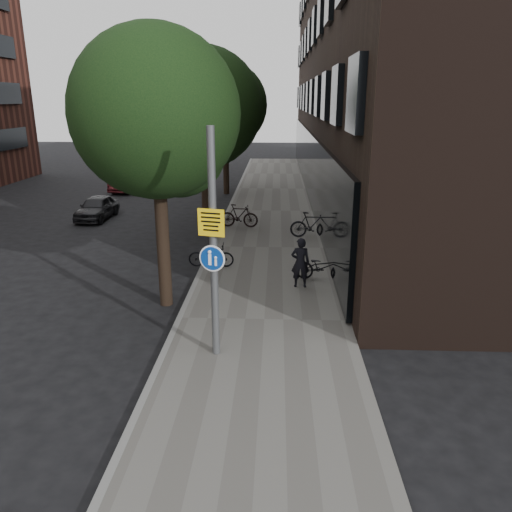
# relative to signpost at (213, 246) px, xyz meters

# --- Properties ---
(ground) EXTENTS (120.00, 120.00, 0.00)m
(ground) POSITION_rel_signpost_xyz_m (0.80, -1.46, -2.66)
(ground) COLOR black
(ground) RESTS_ON ground
(sidewalk) EXTENTS (4.50, 60.00, 0.12)m
(sidewalk) POSITION_rel_signpost_xyz_m (1.05, 8.54, -2.60)
(sidewalk) COLOR #605D58
(sidewalk) RESTS_ON ground
(curb_edge) EXTENTS (0.15, 60.00, 0.13)m
(curb_edge) POSITION_rel_signpost_xyz_m (-1.20, 8.54, -2.60)
(curb_edge) COLOR slate
(curb_edge) RESTS_ON ground
(building_right_dark_brick) EXTENTS (12.00, 40.00, 18.00)m
(building_right_dark_brick) POSITION_rel_signpost_xyz_m (9.30, 20.54, 6.34)
(building_right_dark_brick) COLOR black
(building_right_dark_brick) RESTS_ON ground
(street_tree_near) EXTENTS (4.40, 4.40, 7.50)m
(street_tree_near) POSITION_rel_signpost_xyz_m (-1.73, 3.18, 2.45)
(street_tree_near) COLOR black
(street_tree_near) RESTS_ON ground
(street_tree_mid) EXTENTS (5.00, 5.00, 7.80)m
(street_tree_mid) POSITION_rel_signpost_xyz_m (-1.73, 11.68, 2.45)
(street_tree_mid) COLOR black
(street_tree_mid) RESTS_ON ground
(street_tree_far) EXTENTS (5.00, 5.00, 7.80)m
(street_tree_far) POSITION_rel_signpost_xyz_m (-1.73, 20.68, 2.45)
(street_tree_far) COLOR black
(street_tree_far) RESTS_ON ground
(signpost) EXTENTS (0.57, 0.17, 5.03)m
(signpost) POSITION_rel_signpost_xyz_m (0.00, 0.00, 0.00)
(signpost) COLOR #595B5E
(signpost) RESTS_ON sidewalk
(pedestrian) EXTENTS (0.58, 0.39, 1.56)m
(pedestrian) POSITION_rel_signpost_xyz_m (2.07, 4.30, -1.76)
(pedestrian) COLOR black
(pedestrian) RESTS_ON sidewalk
(parked_bike_facade_near) EXTENTS (1.83, 1.01, 0.91)m
(parked_bike_facade_near) POSITION_rel_signpost_xyz_m (2.80, 4.87, -2.09)
(parked_bike_facade_near) COLOR black
(parked_bike_facade_near) RESTS_ON sidewalk
(parked_bike_facade_far) EXTENTS (1.82, 0.61, 1.08)m
(parked_bike_facade_far) POSITION_rel_signpost_xyz_m (2.80, 10.02, -2.00)
(parked_bike_facade_far) COLOR black
(parked_bike_facade_far) RESTS_ON sidewalk
(parked_bike_curb_near) EXTENTS (1.56, 0.55, 0.82)m
(parked_bike_curb_near) POSITION_rel_signpost_xyz_m (-0.90, 6.10, -2.13)
(parked_bike_curb_near) COLOR black
(parked_bike_curb_near) RESTS_ON sidewalk
(parked_bike_curb_far) EXTENTS (1.77, 0.69, 1.04)m
(parked_bike_curb_far) POSITION_rel_signpost_xyz_m (-0.35, 11.68, -2.02)
(parked_bike_curb_far) COLOR black
(parked_bike_curb_far) RESTS_ON sidewalk
(parked_car_near) EXTENTS (1.48, 3.38, 1.13)m
(parked_car_near) POSITION_rel_signpost_xyz_m (-7.47, 13.50, -2.10)
(parked_car_near) COLOR black
(parked_car_near) RESTS_ON ground
(parked_car_mid) EXTENTS (1.53, 3.95, 1.28)m
(parked_car_mid) POSITION_rel_signpost_xyz_m (-8.21, 21.36, -2.02)
(parked_car_mid) COLOR #56181D
(parked_car_mid) RESTS_ON ground
(parked_car_far) EXTENTS (1.84, 4.00, 1.13)m
(parked_car_far) POSITION_rel_signpost_xyz_m (-8.26, 27.10, -2.10)
(parked_car_far) COLOR black
(parked_car_far) RESTS_ON ground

